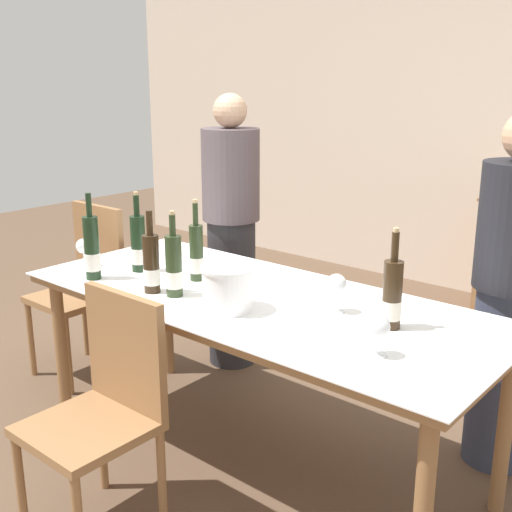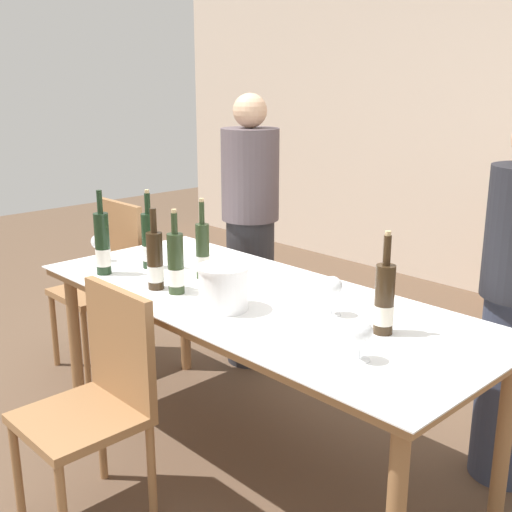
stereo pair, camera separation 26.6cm
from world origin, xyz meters
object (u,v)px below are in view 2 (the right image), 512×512
Objects in this scene: dining_table at (256,312)px; wine_bottle_2 at (176,265)px; wine_glass_0 at (360,333)px; chair_near_front at (99,391)px; wine_bottle_3 at (149,242)px; wine_glass_1 at (332,288)px; wine_glass_2 at (98,243)px; wine_bottle_4 at (103,245)px; person_host at (250,234)px; wine_bottle_5 at (155,262)px; chair_left_end at (108,274)px; ice_bucket at (223,286)px; wine_bottle_1 at (203,252)px; wine_bottle_0 at (384,300)px.

dining_table is 5.77× the size of wine_bottle_2.
wine_bottle_2 reaches higher than dining_table.
wine_glass_0 is 0.16× the size of chair_near_front.
wine_bottle_3 is at bearing 130.09° from chair_near_front.
wine_glass_1 is 1.32m from wine_glass_2.
wine_bottle_4 is at bearing -106.42° from wine_bottle_3.
person_host is (-0.62, 1.38, 0.28)m from chair_near_front.
wine_glass_1 is at bearing -29.33° from person_host.
wine_bottle_4 is (-0.74, -0.29, 0.21)m from dining_table.
wine_bottle_5 is 1.04m from person_host.
wine_bottle_2 is at bearing -156.28° from wine_glass_1.
wine_bottle_4 is at bearing -31.41° from chair_left_end.
chair_near_front is (-0.52, -0.74, -0.37)m from wine_glass_1.
chair_left_end is (-1.08, 0.30, -0.35)m from wine_bottle_2.
dining_table is at bearing 164.54° from wine_glass_0.
chair_left_end reaches higher than wine_glass_1.
wine_bottle_2 is 0.47m from wine_bottle_4.
wine_bottle_2 is at bearing -142.54° from dining_table.
wine_glass_2 is at bearing 155.25° from wine_bottle_4.
wine_glass_2 is 0.98m from chair_near_front.
ice_bucket reaches higher than wine_glass_1.
wine_glass_2 is (-0.94, -0.19, 0.16)m from dining_table.
wine_bottle_1 is at bearing 84.18° from wine_bottle_5.
wine_bottle_0 is 2.43× the size of wine_glass_1.
wine_bottle_0 is at bearing 23.00° from ice_bucket.
wine_bottle_1 is 0.83m from person_host.
wine_bottle_2 reaches higher than chair_left_end.
dining_table is 0.25m from ice_bucket.
wine_bottle_5 is at bearing -66.94° from person_host.
wine_glass_2 is at bearing -161.09° from wine_bottle_1.
person_host is at bearing 138.02° from dining_table.
person_host is at bearing 47.60° from chair_left_end.
wine_glass_1 is at bearing 36.98° from ice_bucket.
wine_bottle_5 reaches higher than wine_glass_2.
chair_left_end is (-0.68, 0.16, -0.35)m from wine_bottle_3.
wine_bottle_0 is at bearing 17.06° from wine_bottle_2.
chair_near_front is (0.22, -0.43, -0.38)m from wine_bottle_5.
wine_glass_1 is (0.74, 0.31, -0.01)m from wine_bottle_5.
ice_bucket is 0.22× the size of chair_left_end.
wine_bottle_5 is 2.28× the size of wine_glass_1.
ice_bucket is at bearing 69.59° from chair_near_front.
dining_table is 5.31× the size of wine_bottle_4.
wine_bottle_5 reaches higher than dining_table.
wine_bottle_0 is 1.99m from chair_left_end.
wine_glass_0 is at bearing -10.65° from wine_bottle_1.
chair_near_front is 0.93× the size of chair_left_end.
wine_bottle_0 is at bearing 108.92° from wine_glass_0.
wine_glass_0 is 2.09m from chair_left_end.
wine_glass_1 is at bearing 142.32° from wine_glass_0.
wine_bottle_1 is 0.24× the size of person_host.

